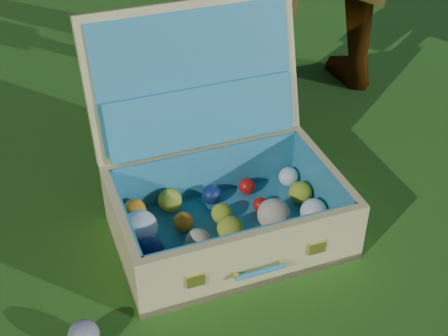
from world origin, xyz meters
TOP-DOWN VIEW (x-y plane):
  - ground at (0.00, 0.00)m, footprint 60.00×60.00m
  - stray_ball at (-0.54, -0.12)m, footprint 0.06×0.06m
  - suitcase at (-0.22, 0.23)m, footprint 0.62×0.58m

SIDE VIEW (x-z plane):
  - ground at x=0.00m, z-range 0.00..0.00m
  - stray_ball at x=-0.54m, z-range 0.00..0.06m
  - suitcase at x=-0.22m, z-range -0.11..0.39m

